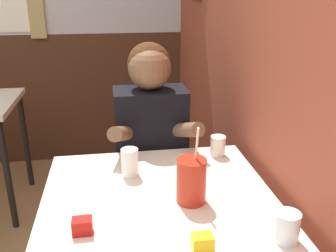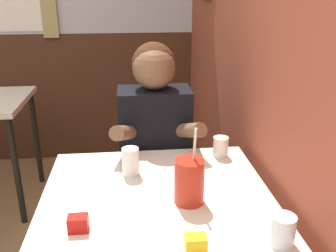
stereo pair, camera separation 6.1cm
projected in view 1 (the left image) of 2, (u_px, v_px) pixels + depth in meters
brick_wall_right at (232, 10)px, 1.90m from camera, size 0.08×4.53×2.70m
back_wall at (18, 1)px, 2.90m from camera, size 5.54×0.09×2.70m
main_table at (162, 226)px, 1.28m from camera, size 0.82×0.93×0.77m
person_seated at (151, 163)px, 1.86m from camera, size 0.42×0.40×1.23m
cocktail_pitcher at (191, 181)px, 1.27m from camera, size 0.10×0.10×0.28m
glass_near_pitcher at (287, 227)px, 1.08m from camera, size 0.07×0.07×0.09m
glass_center at (130, 162)px, 1.45m from camera, size 0.07×0.07×0.11m
glass_far_side at (218, 146)px, 1.63m from camera, size 0.07×0.07×0.09m
condiment_ketchup at (82, 226)px, 1.12m from camera, size 0.06×0.04×0.05m
condiment_mustard at (203, 243)px, 1.05m from camera, size 0.06×0.04×0.05m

